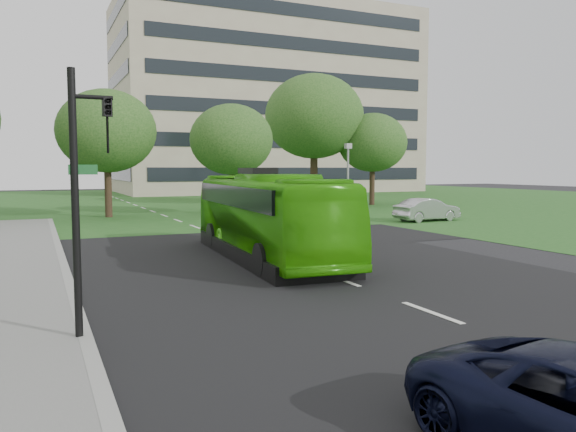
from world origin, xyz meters
The scene contains 11 objects.
ground centered at (0.00, 0.00, 0.00)m, with size 160.00×160.00×0.00m, color black.
street_surfaces centered at (-0.38, 22.75, 0.03)m, with size 120.00×120.00×0.15m.
office_building centered at (21.96, 61.96, 12.50)m, with size 40.10×20.10×25.00m.
tree_park_b centered at (-3.54, 26.23, 5.56)m, with size 6.29×6.29×8.25m.
tree_park_c centered at (4.51, 25.10, 5.14)m, with size 5.70×5.70×7.57m.
tree_park_d centered at (14.25, 31.82, 7.62)m, with size 8.51×8.51×11.26m.
tree_park_e centered at (18.95, 29.89, 5.41)m, with size 5.97×5.97×7.96m.
bus centered at (-0.42, 6.58, 1.49)m, with size 2.50×10.70×2.98m, color #37AB0C.
sedan centered at (13.67, 15.58, 0.69)m, with size 1.46×4.19×1.38m, color #AEADB2.
traffic_light centered at (-7.05, -1.13, 2.89)m, with size 0.79×0.22×4.92m.
camera_pole centered at (10.73, 20.00, 3.09)m, with size 0.44×0.39×4.79m.
Camera 1 is at (-7.83, -11.72, 3.16)m, focal length 35.00 mm.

